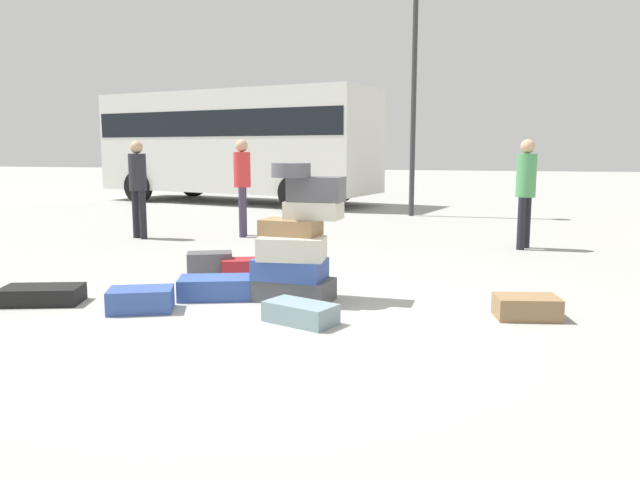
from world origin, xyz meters
TOP-DOWN VIEW (x-y plane):
  - ground_plane at (0.00, 0.00)m, footprint 80.00×80.00m
  - suitcase_tower at (-0.09, 0.53)m, footprint 0.89×0.64m
  - suitcase_charcoal_left_side at (-1.53, 1.54)m, footprint 0.64×0.52m
  - suitcase_navy_upright_blue at (-0.95, 0.41)m, footprint 0.86×0.66m
  - suitcase_maroon_foreground_far at (-0.98, 1.60)m, footprint 0.82×0.57m
  - suitcase_navy_behind_tower at (-1.44, -0.27)m, footprint 0.71×0.58m
  - suitcase_brown_foreground_near at (2.18, 0.40)m, footprint 0.63×0.47m
  - suitcase_slate_white_trunk at (0.17, -0.27)m, footprint 0.73×0.55m
  - suitcase_black_right_side at (-2.58, -0.24)m, footprint 0.87×0.63m
  - person_bearded_onlooker at (-4.03, 4.13)m, footprint 0.32×0.30m
  - person_tourist_with_camera at (-2.36, 4.81)m, footprint 0.30×0.33m
  - person_passerby_in_red at (2.43, 4.60)m, footprint 0.30×0.32m
  - parked_bus at (-5.10, 11.38)m, footprint 8.59×4.36m
  - lamp_post at (0.21, 9.01)m, footprint 0.36×0.36m

SIDE VIEW (x-z plane):
  - ground_plane at x=0.00m, z-range 0.00..0.00m
  - suitcase_black_right_side at x=-2.58m, z-range 0.00..0.18m
  - suitcase_slate_white_trunk at x=0.17m, z-range 0.00..0.19m
  - suitcase_brown_foreground_near at x=2.18m, z-range 0.00..0.21m
  - suitcase_maroon_foreground_far at x=-0.98m, z-range 0.00..0.21m
  - suitcase_navy_upright_blue at x=-0.95m, z-range 0.00..0.22m
  - suitcase_navy_behind_tower at x=-1.44m, z-range 0.00..0.23m
  - suitcase_charcoal_left_side at x=-1.53m, z-range 0.00..0.28m
  - suitcase_tower at x=-0.09m, z-range -0.11..1.31m
  - person_bearded_onlooker at x=-4.03m, z-range 0.17..1.86m
  - person_passerby_in_red at x=2.43m, z-range 0.16..1.87m
  - person_tourist_with_camera at x=-2.36m, z-range 0.17..1.90m
  - parked_bus at x=-5.10m, z-range 0.26..3.41m
  - lamp_post at x=0.21m, z-range 0.92..6.83m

